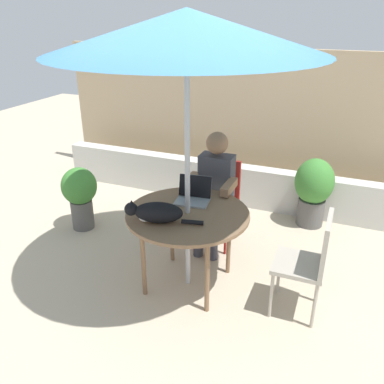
% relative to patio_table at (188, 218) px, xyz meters
% --- Properties ---
extents(ground_plane, '(14.00, 14.00, 0.00)m').
position_rel_patio_table_xyz_m(ground_plane, '(0.00, 0.00, -0.68)').
color(ground_plane, '#BCAD93').
extents(fence_back, '(5.69, 0.08, 1.89)m').
position_rel_patio_table_xyz_m(fence_back, '(0.00, 2.42, 0.26)').
color(fence_back, tan).
rests_on(fence_back, ground).
extents(planter_wall_low, '(5.12, 0.20, 0.52)m').
position_rel_patio_table_xyz_m(planter_wall_low, '(0.00, 1.81, -0.42)').
color(planter_wall_low, beige).
rests_on(planter_wall_low, ground).
extents(patio_table, '(1.07, 1.07, 0.74)m').
position_rel_patio_table_xyz_m(patio_table, '(0.00, 0.00, 0.00)').
color(patio_table, brown).
rests_on(patio_table, ground).
extents(patio_umbrella, '(2.08, 2.08, 2.35)m').
position_rel_patio_table_xyz_m(patio_umbrella, '(0.00, 0.00, 1.51)').
color(patio_umbrella, '#B7B7BC').
rests_on(patio_umbrella, ground).
extents(chair_occupied, '(0.40, 0.40, 0.91)m').
position_rel_patio_table_xyz_m(chair_occupied, '(0.00, 0.85, -0.14)').
color(chair_occupied, maroon).
rests_on(chair_occupied, ground).
extents(chair_empty, '(0.40, 0.40, 0.91)m').
position_rel_patio_table_xyz_m(chair_empty, '(1.06, 0.01, -0.14)').
color(chair_empty, '#B2A899').
rests_on(chair_empty, ground).
extents(person_seated, '(0.48, 0.48, 1.25)m').
position_rel_patio_table_xyz_m(person_seated, '(-0.00, 0.69, 0.03)').
color(person_seated, '#3F3F47').
rests_on(person_seated, ground).
extents(laptop, '(0.33, 0.29, 0.21)m').
position_rel_patio_table_xyz_m(laptop, '(-0.04, 0.25, 0.12)').
color(laptop, gray).
rests_on(laptop, patio_table).
extents(cat, '(0.64, 0.30, 0.17)m').
position_rel_patio_table_xyz_m(cat, '(-0.18, -0.25, 0.14)').
color(cat, black).
rests_on(cat, patio_table).
extents(potted_plant_near_fence, '(0.44, 0.44, 0.82)m').
position_rel_patio_table_xyz_m(potted_plant_near_fence, '(0.90, 1.58, -0.22)').
color(potted_plant_near_fence, '#595654').
rests_on(potted_plant_near_fence, ground).
extents(potted_plant_by_chair, '(0.40, 0.40, 0.74)m').
position_rel_patio_table_xyz_m(potted_plant_by_chair, '(-1.54, 0.51, -0.24)').
color(potted_plant_by_chair, '#595654').
rests_on(potted_plant_by_chair, ground).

